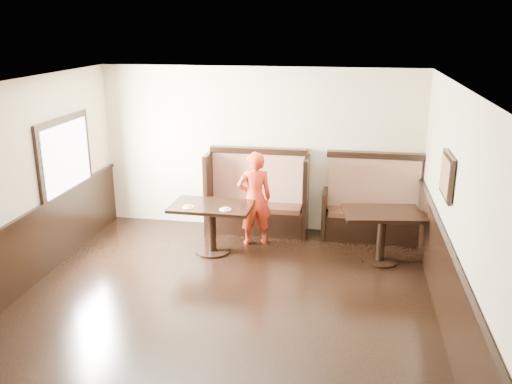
% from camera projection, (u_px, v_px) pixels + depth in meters
% --- Properties ---
extents(ground, '(7.00, 7.00, 0.00)m').
position_uv_depth(ground, '(210.00, 330.00, 6.42)').
color(ground, black).
rests_on(ground, ground).
extents(room_shell, '(7.00, 7.00, 7.00)m').
position_uv_depth(room_shell, '(191.00, 267.00, 6.54)').
color(room_shell, '#C1B18C').
rests_on(room_shell, ground).
extents(booth_main, '(1.75, 0.72, 1.45)m').
position_uv_depth(booth_main, '(257.00, 202.00, 9.36)').
color(booth_main, black).
rests_on(booth_main, ground).
extents(booth_neighbor, '(1.65, 0.72, 1.45)m').
position_uv_depth(booth_neighbor, '(372.00, 210.00, 9.06)').
color(booth_neighbor, black).
rests_on(booth_neighbor, ground).
extents(table_main, '(1.26, 0.79, 0.79)m').
position_uv_depth(table_main, '(212.00, 216.00, 8.42)').
color(table_main, black).
rests_on(table_main, ground).
extents(table_neighbor, '(1.26, 0.92, 0.80)m').
position_uv_depth(table_neighbor, '(382.00, 224.00, 8.09)').
color(table_neighbor, black).
rests_on(table_neighbor, ground).
extents(child, '(0.66, 0.55, 1.55)m').
position_uv_depth(child, '(255.00, 199.00, 8.72)').
color(child, red).
rests_on(child, ground).
extents(pizza_plate_left, '(0.18, 0.18, 0.03)m').
position_uv_depth(pizza_plate_left, '(188.00, 207.00, 8.25)').
color(pizza_plate_left, white).
rests_on(pizza_plate_left, table_main).
extents(pizza_plate_right, '(0.18, 0.18, 0.03)m').
position_uv_depth(pizza_plate_right, '(225.00, 209.00, 8.15)').
color(pizza_plate_right, white).
rests_on(pizza_plate_right, table_main).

